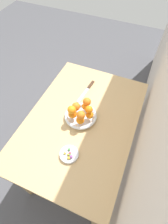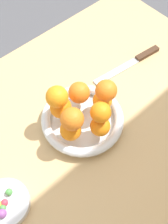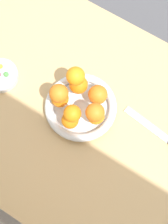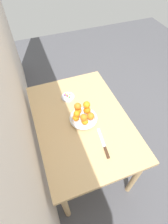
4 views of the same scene
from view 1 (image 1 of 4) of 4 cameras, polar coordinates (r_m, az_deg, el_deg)
ground_plane at (r=1.92m, az=-0.57°, el=-14.89°), size 6.00×6.00×0.00m
dining_table at (r=1.33m, az=-0.79°, el=-4.66°), size 1.10×0.76×0.74m
fruit_bowl at (r=1.25m, az=-1.08°, el=-1.34°), size 0.23×0.23×0.04m
candy_dish at (r=1.13m, az=-4.87°, el=-13.62°), size 0.12×0.12×0.02m
orange_0 at (r=1.21m, az=-3.79°, el=-0.68°), size 0.06×0.06×0.06m
orange_1 at (r=1.18m, az=-1.24°, el=-2.67°), size 0.06×0.06×0.06m
orange_2 at (r=1.20m, az=1.81°, el=-0.98°), size 0.05×0.05×0.05m
orange_3 at (r=1.25m, az=0.73°, el=1.78°), size 0.05×0.05×0.05m
orange_4 at (r=1.24m, az=-2.61°, el=1.77°), size 0.06×0.06×0.06m
orange_5 at (r=1.13m, az=-1.00°, el=-1.00°), size 0.06×0.06×0.06m
orange_6 at (r=1.16m, az=1.61°, el=0.83°), size 0.05×0.05×0.05m
orange_7 at (r=1.20m, az=0.94°, el=3.37°), size 0.06×0.06×0.06m
orange_8 at (r=1.15m, az=-4.04°, el=0.68°), size 0.06×0.06×0.06m
candy_ball_0 at (r=1.10m, az=-4.57°, el=-13.86°), size 0.02×0.02×0.02m
candy_ball_1 at (r=1.12m, az=-4.87°, el=-12.08°), size 0.02×0.02×0.02m
candy_ball_2 at (r=1.11m, az=-5.20°, el=-13.70°), size 0.01×0.01×0.01m
candy_ball_3 at (r=1.10m, az=-5.02°, el=-14.72°), size 0.02×0.02×0.02m
candy_ball_4 at (r=1.10m, az=-4.27°, el=-14.36°), size 0.02×0.02×0.02m
candy_ball_5 at (r=1.11m, az=-6.29°, el=-13.26°), size 0.02×0.02×0.02m
candy_ball_6 at (r=1.11m, az=-4.70°, el=-13.28°), size 0.02×0.02×0.02m
knife at (r=1.44m, az=1.09°, el=7.39°), size 0.26×0.05×0.01m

